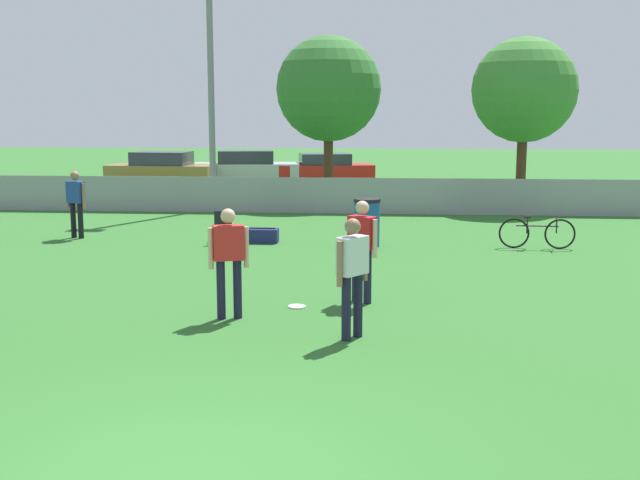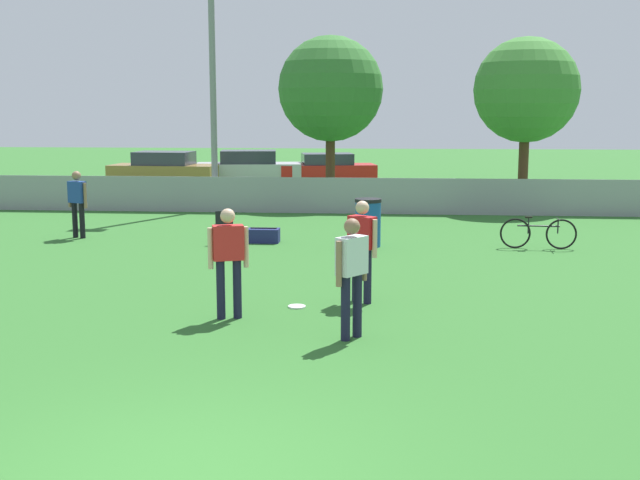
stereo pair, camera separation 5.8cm
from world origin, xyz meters
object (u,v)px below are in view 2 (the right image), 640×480
(frisbee_disc, at_px, (297,306))
(bicycle_sideline, at_px, (538,233))
(player_defender_red, at_px, (228,254))
(trash_bin, at_px, (368,222))
(parked_car_tan, at_px, (164,170))
(folding_chair_sideline, at_px, (224,224))
(parked_car_silver, at_px, (249,168))
(parked_car_red, at_px, (327,169))
(tree_near_pole, at_px, (330,89))
(player_thrower_red, at_px, (362,243))
(light_pole, at_px, (212,39))
(player_receiver_white, at_px, (352,268))
(gear_bag_sideline, at_px, (264,235))
(tree_far_right, at_px, (526,90))
(spectator_in_blue, at_px, (77,199))

(frisbee_disc, xyz_separation_m, bicycle_sideline, (4.86, 5.94, 0.35))
(player_defender_red, distance_m, trash_bin, 6.98)
(parked_car_tan, bearing_deg, folding_chair_sideline, -65.13)
(parked_car_silver, bearing_deg, parked_car_red, 1.13)
(tree_near_pole, xyz_separation_m, player_thrower_red, (1.59, -14.54, -2.84))
(tree_near_pole, bearing_deg, parked_car_red, 95.31)
(light_pole, bearing_deg, trash_bin, -53.02)
(folding_chair_sideline, bearing_deg, parked_car_tan, -85.57)
(parked_car_tan, bearing_deg, tree_near_pole, -30.70)
(parked_car_red, bearing_deg, parked_car_silver, 177.24)
(player_receiver_white, xyz_separation_m, player_thrower_red, (0.07, 2.13, 0.00))
(player_receiver_white, xyz_separation_m, frisbee_disc, (-0.96, 1.70, -0.98))
(trash_bin, relative_size, gear_bag_sideline, 1.50)
(light_pole, distance_m, parked_car_tan, 9.37)
(player_receiver_white, distance_m, player_thrower_red, 2.13)
(frisbee_disc, relative_size, parked_car_tan, 0.06)
(player_receiver_white, relative_size, parked_car_silver, 0.36)
(folding_chair_sideline, height_order, gear_bag_sideline, folding_chair_sideline)
(player_receiver_white, relative_size, trash_bin, 1.51)
(trash_bin, xyz_separation_m, gear_bag_sideline, (-2.50, 0.36, -0.39))
(parked_car_red, bearing_deg, parked_car_tan, -175.85)
(player_defender_red, bearing_deg, bicycle_sideline, 31.04)
(tree_far_right, xyz_separation_m, parked_car_tan, (-13.58, 5.82, -3.06))
(tree_near_pole, xyz_separation_m, player_receiver_white, (1.53, -16.67, -2.84))
(bicycle_sideline, height_order, parked_car_red, parked_car_red)
(frisbee_disc, xyz_separation_m, folding_chair_sideline, (-2.46, 6.17, 0.44))
(frisbee_disc, distance_m, bicycle_sideline, 7.68)
(gear_bag_sideline, bearing_deg, parked_car_red, 88.82)
(folding_chair_sideline, relative_size, parked_car_silver, 0.17)
(parked_car_silver, bearing_deg, player_defender_red, -88.69)
(parked_car_silver, height_order, parked_car_red, parked_car_silver)
(light_pole, bearing_deg, tree_near_pole, 33.53)
(tree_far_right, distance_m, gear_bag_sideline, 11.28)
(spectator_in_blue, xyz_separation_m, parked_car_tan, (-1.60, 13.33, -0.27))
(frisbee_disc, height_order, trash_bin, trash_bin)
(trash_bin, bearing_deg, bicycle_sideline, 0.18)
(gear_bag_sideline, bearing_deg, tree_near_pole, 83.75)
(gear_bag_sideline, height_order, parked_car_tan, parked_car_tan)
(player_receiver_white, relative_size, parked_car_tan, 0.38)
(trash_bin, bearing_deg, light_pole, 126.98)
(player_thrower_red, distance_m, folding_chair_sideline, 6.73)
(player_defender_red, bearing_deg, folding_chair_sideline, 84.19)
(light_pole, height_order, player_thrower_red, light_pole)
(player_receiver_white, bearing_deg, folding_chair_sideline, 61.16)
(spectator_in_blue, relative_size, parked_car_red, 0.38)
(folding_chair_sideline, distance_m, gear_bag_sideline, 0.99)
(tree_near_pole, distance_m, folding_chair_sideline, 9.62)
(frisbee_disc, distance_m, gear_bag_sideline, 6.47)
(parked_car_tan, relative_size, parked_car_silver, 0.97)
(light_pole, bearing_deg, spectator_in_blue, -109.18)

